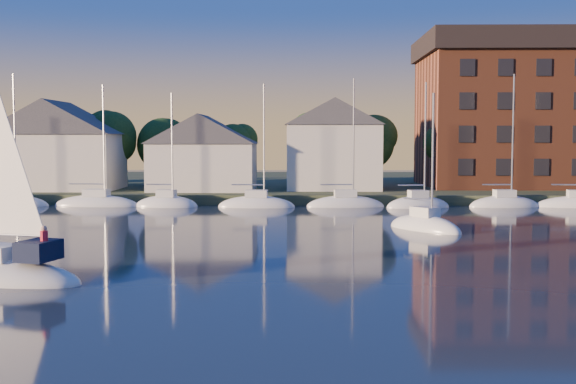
{
  "coord_description": "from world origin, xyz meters",
  "views": [
    {
      "loc": [
        4.53,
        -20.01,
        6.52
      ],
      "look_at": [
        3.74,
        22.0,
        3.41
      ],
      "focal_mm": 45.0,
      "sensor_mm": 36.0,
      "label": 1
    }
  ],
  "objects_px": {
    "clubhouse_centre": "(203,152)",
    "condo_block": "(554,110)",
    "clubhouse_east": "(333,143)",
    "drifting_sailboat_right": "(425,229)",
    "clubhouse_west": "(58,144)"
  },
  "relations": [
    {
      "from": "clubhouse_centre",
      "to": "condo_block",
      "type": "relative_size",
      "value": 0.37
    },
    {
      "from": "clubhouse_east",
      "to": "drifting_sailboat_right",
      "type": "distance_m",
      "value": 28.71
    },
    {
      "from": "clubhouse_centre",
      "to": "condo_block",
      "type": "distance_m",
      "value": 41.05
    },
    {
      "from": "clubhouse_centre",
      "to": "clubhouse_east",
      "type": "distance_m",
      "value": 14.17
    },
    {
      "from": "clubhouse_east",
      "to": "drifting_sailboat_right",
      "type": "relative_size",
      "value": 0.97
    },
    {
      "from": "clubhouse_east",
      "to": "drifting_sailboat_right",
      "type": "height_order",
      "value": "clubhouse_east"
    },
    {
      "from": "clubhouse_west",
      "to": "clubhouse_east",
      "type": "bearing_deg",
      "value": 1.91
    },
    {
      "from": "clubhouse_west",
      "to": "clubhouse_east",
      "type": "relative_size",
      "value": 1.3
    },
    {
      "from": "clubhouse_centre",
      "to": "drifting_sailboat_right",
      "type": "xyz_separation_m",
      "value": [
        19.37,
        -25.58,
        -5.04
      ]
    },
    {
      "from": "clubhouse_west",
      "to": "drifting_sailboat_right",
      "type": "distance_m",
      "value": 44.63
    },
    {
      "from": "clubhouse_centre",
      "to": "condo_block",
      "type": "height_order",
      "value": "condo_block"
    },
    {
      "from": "clubhouse_west",
      "to": "clubhouse_east",
      "type": "height_order",
      "value": "clubhouse_east"
    },
    {
      "from": "clubhouse_west",
      "to": "clubhouse_east",
      "type": "xyz_separation_m",
      "value": [
        30.0,
        1.0,
        0.07
      ]
    },
    {
      "from": "condo_block",
      "to": "drifting_sailboat_right",
      "type": "height_order",
      "value": "condo_block"
    },
    {
      "from": "clubhouse_east",
      "to": "drifting_sailboat_right",
      "type": "bearing_deg",
      "value": -78.98
    }
  ]
}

